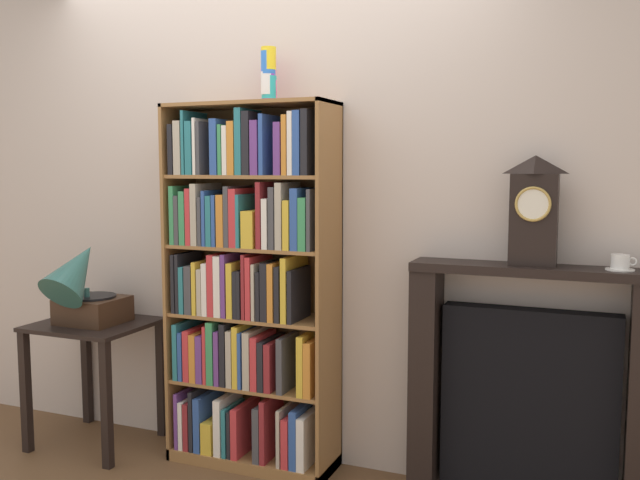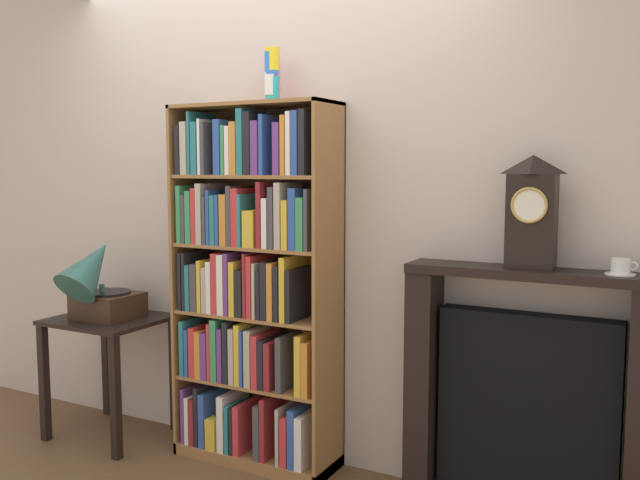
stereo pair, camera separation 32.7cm
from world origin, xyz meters
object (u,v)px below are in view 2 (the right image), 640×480
object	(u,v)px
bookshelf	(252,291)
side_table_left	(110,344)
cup_stack	(272,76)
mantel_clock	(532,212)
fireplace_mantel	(526,396)
teacup_with_saucer	(621,268)
gramophone	(98,283)

from	to	relation	value
bookshelf	side_table_left	world-z (taller)	bookshelf
cup_stack	mantel_clock	size ratio (longest dim) A/B	0.56
bookshelf	mantel_clock	size ratio (longest dim) A/B	3.86
side_table_left	fireplace_mantel	bearing A→B (deg)	4.42
teacup_with_saucer	bookshelf	bearing A→B (deg)	-178.07
cup_stack	fireplace_mantel	size ratio (longest dim) A/B	0.24
side_table_left	teacup_with_saucer	size ratio (longest dim) A/B	5.58
side_table_left	teacup_with_saucer	xyz separation A→B (m)	(2.61, 0.16, 0.60)
side_table_left	teacup_with_saucer	bearing A→B (deg)	3.45
cup_stack	gramophone	size ratio (longest dim) A/B	0.53
gramophone	mantel_clock	xyz separation A→B (m)	(2.26, 0.22, 0.45)
bookshelf	side_table_left	size ratio (longest dim) A/B	2.70
gramophone	fireplace_mantel	world-z (taller)	gramophone
gramophone	bookshelf	bearing A→B (deg)	10.66
side_table_left	fireplace_mantel	distance (m)	2.27
side_table_left	fireplace_mantel	size ratio (longest dim) A/B	0.62
fireplace_mantel	teacup_with_saucer	bearing A→B (deg)	-2.88
bookshelf	teacup_with_saucer	bearing A→B (deg)	1.93
fireplace_mantel	mantel_clock	world-z (taller)	mantel_clock
mantel_clock	gramophone	bearing A→B (deg)	-174.33
side_table_left	cup_stack	bearing A→B (deg)	8.39
cup_stack	teacup_with_saucer	world-z (taller)	cup_stack
cup_stack	gramophone	bearing A→B (deg)	-167.77
cup_stack	mantel_clock	world-z (taller)	cup_stack
bookshelf	gramophone	xyz separation A→B (m)	(-0.90, -0.17, -0.01)
gramophone	cup_stack	bearing A→B (deg)	12.23
bookshelf	gramophone	size ratio (longest dim) A/B	3.63
cup_stack	fireplace_mantel	world-z (taller)	cup_stack
bookshelf	gramophone	distance (m)	0.91
gramophone	mantel_clock	world-z (taller)	mantel_clock
side_table_left	gramophone	size ratio (longest dim) A/B	1.35
gramophone	teacup_with_saucer	world-z (taller)	gramophone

